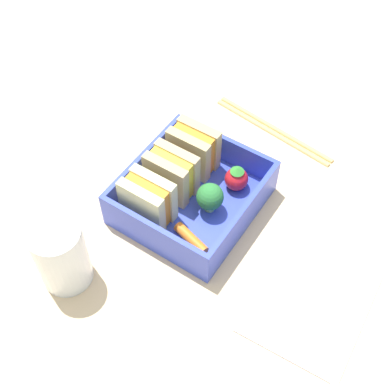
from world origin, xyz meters
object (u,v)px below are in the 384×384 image
(chopstick_pair, at_px, (273,129))
(carrot_stick_far_left, at_px, (191,239))
(sandwich_left, at_px, (148,200))
(drinking_glass, at_px, (61,255))
(broccoli_floret, at_px, (208,199))
(folded_napkin, at_px, (313,297))
(sandwich_center, at_px, (194,149))
(strawberry_far_left, at_px, (236,178))
(sandwich_center_left, at_px, (172,174))

(chopstick_pair, bearing_deg, carrot_stick_far_left, -177.52)
(sandwich_left, height_order, drinking_glass, drinking_glass)
(carrot_stick_far_left, bearing_deg, chopstick_pair, 2.48)
(sandwich_left, relative_size, broccoli_floret, 1.48)
(broccoli_floret, distance_m, folded_napkin, 0.16)
(sandwich_left, relative_size, chopstick_pair, 0.32)
(carrot_stick_far_left, bearing_deg, folded_napkin, -82.62)
(drinking_glass, distance_m, folded_napkin, 0.27)
(sandwich_center, relative_size, strawberry_far_left, 1.71)
(carrot_stick_far_left, bearing_deg, drinking_glass, 138.47)
(sandwich_left, distance_m, broccoli_floret, 0.07)
(broccoli_floret, distance_m, drinking_glass, 0.18)
(chopstick_pair, bearing_deg, broccoli_floret, -179.22)
(folded_napkin, bearing_deg, drinking_glass, 117.53)
(broccoli_floret, bearing_deg, folded_napkin, -100.37)
(sandwich_left, distance_m, sandwich_center_left, 0.05)
(broccoli_floret, bearing_deg, sandwich_center, 46.57)
(broccoli_floret, distance_m, chopstick_pair, 0.17)
(broccoli_floret, relative_size, chopstick_pair, 0.22)
(chopstick_pair, bearing_deg, drinking_glass, 165.41)
(sandwich_center_left, distance_m, broccoli_floret, 0.05)
(sandwich_center_left, bearing_deg, strawberry_far_left, -53.43)
(carrot_stick_far_left, bearing_deg, broccoli_floret, 8.67)
(sandwich_left, distance_m, drinking_glass, 0.11)
(sandwich_center, distance_m, broccoli_floret, 0.07)
(sandwich_center_left, bearing_deg, broccoli_floret, -94.15)
(strawberry_far_left, xyz_separation_m, drinking_glass, (-0.20, 0.10, 0.02))
(sandwich_center, xyz_separation_m, folded_napkin, (-0.08, -0.21, -0.04))
(sandwich_left, relative_size, sandwich_center, 1.00)
(broccoli_floret, distance_m, strawberry_far_left, 0.05)
(broccoli_floret, bearing_deg, sandwich_center_left, 85.85)
(sandwich_center, xyz_separation_m, broccoli_floret, (-0.05, -0.05, -0.01))
(chopstick_pair, relative_size, folded_napkin, 1.20)
(carrot_stick_far_left, height_order, chopstick_pair, carrot_stick_far_left)
(broccoli_floret, xyz_separation_m, drinking_glass, (-0.15, 0.09, 0.01))
(sandwich_center_left, relative_size, folded_napkin, 0.39)
(strawberry_far_left, bearing_deg, drinking_glass, 154.85)
(sandwich_center, xyz_separation_m, chopstick_pair, (0.12, -0.05, -0.04))
(drinking_glass, bearing_deg, chopstick_pair, -14.59)
(broccoli_floret, height_order, folded_napkin, broccoli_floret)
(sandwich_left, xyz_separation_m, broccoli_floret, (0.04, -0.05, -0.01))
(carrot_stick_far_left, xyz_separation_m, strawberry_far_left, (0.10, -0.00, 0.01))
(carrot_stick_far_left, bearing_deg, sandwich_center_left, 50.36)
(folded_napkin, bearing_deg, sandwich_center, 69.06)
(carrot_stick_far_left, height_order, drinking_glass, drinking_glass)
(sandwich_center_left, relative_size, sandwich_center, 1.00)
(sandwich_center_left, height_order, sandwich_center, same)
(sandwich_left, xyz_separation_m, folded_napkin, (0.02, -0.21, -0.04))
(carrot_stick_far_left, xyz_separation_m, drinking_glass, (-0.11, 0.09, 0.03))
(strawberry_far_left, height_order, folded_napkin, strawberry_far_left)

